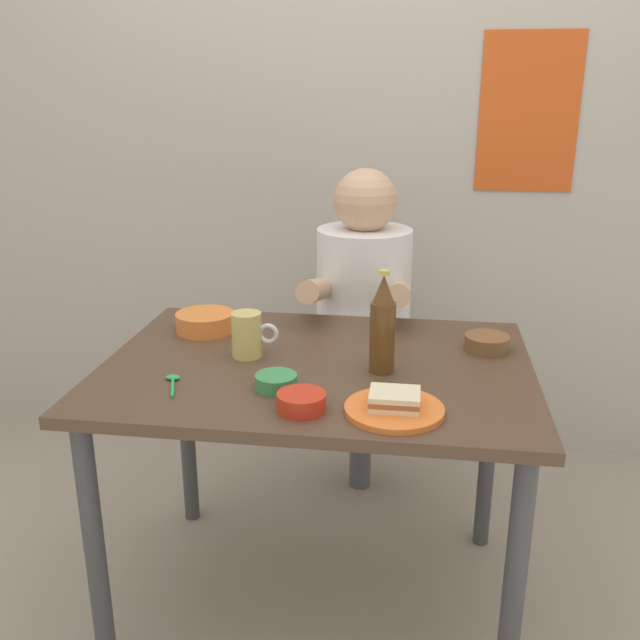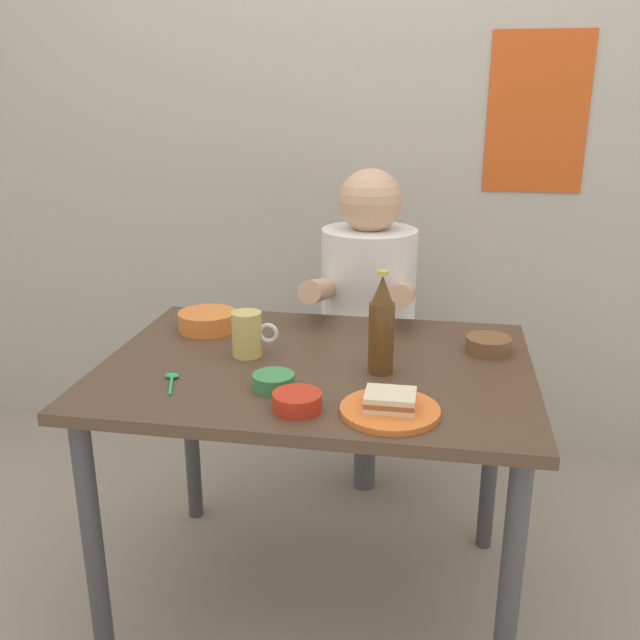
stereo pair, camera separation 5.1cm
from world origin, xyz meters
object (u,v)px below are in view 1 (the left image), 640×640
stool (361,400)px  beer_bottle (383,327)px  beer_mug (248,335)px  person_seated (363,289)px  dining_table (317,396)px  plate_orange (394,410)px  sandwich (395,399)px  sauce_bowl_chili (302,401)px

stool → beer_bottle: 0.84m
beer_mug → beer_bottle: 0.36m
stool → person_seated: bearing=-90.0°
dining_table → beer_bottle: (0.17, -0.03, 0.21)m
dining_table → beer_bottle: 0.27m
person_seated → beer_mug: size_ratio=5.71×
person_seated → beer_bottle: 0.67m
dining_table → beer_mug: 0.24m
beer_bottle → plate_orange: bearing=-79.6°
stool → sandwich: size_ratio=4.09×
stool → sauce_bowl_chili: size_ratio=4.09×
stool → sandwich: bearing=-80.8°
dining_table → person_seated: person_seated is taller
beer_mug → beer_bottle: (0.36, -0.05, 0.06)m
plate_orange → sandwich: sandwich is taller
sauce_bowl_chili → stool: bearing=86.3°
dining_table → beer_mug: beer_mug is taller
person_seated → beer_bottle: size_ratio=2.75×
plate_orange → beer_mug: size_ratio=1.75×
stool → sandwich: 1.00m
sandwich → dining_table: bearing=128.5°
sandwich → beer_mug: 0.49m
plate_orange → sandwich: (-0.00, 0.00, 0.02)m
dining_table → beer_mug: bearing=173.9°
stool → sauce_bowl_chili: sauce_bowl_chili is taller
sandwich → beer_mug: bearing=144.4°
plate_orange → sauce_bowl_chili: bearing=-175.3°
dining_table → stool: 0.70m
dining_table → person_seated: size_ratio=1.53×
person_seated → plate_orange: (0.14, -0.88, -0.02)m
stool → beer_bottle: (0.10, -0.66, 0.51)m
dining_table → beer_mug: (-0.19, 0.02, 0.15)m
plate_orange → sauce_bowl_chili: sauce_bowl_chili is taller
stool → beer_bottle: bearing=-81.2°
dining_table → plate_orange: size_ratio=5.00×
person_seated → beer_bottle: (0.10, -0.65, 0.09)m
person_seated → sandwich: person_seated is taller
beer_mug → stool: bearing=67.4°
sandwich → beer_mug: size_ratio=0.87×
sauce_bowl_chili → plate_orange: bearing=4.7°
sandwich → beer_bottle: size_ratio=0.42×
stool → dining_table: bearing=-96.0°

